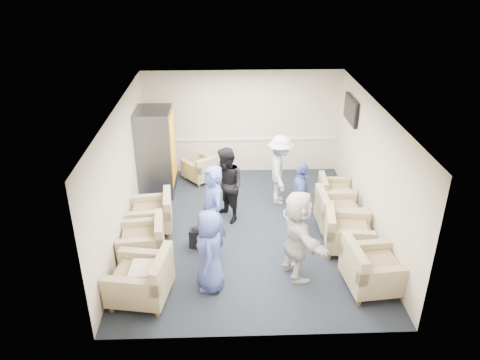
{
  "coord_description": "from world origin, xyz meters",
  "views": [
    {
      "loc": [
        -0.46,
        -8.38,
        5.37
      ],
      "look_at": [
        -0.16,
        0.2,
        1.1
      ],
      "focal_mm": 35.0,
      "sensor_mm": 36.0,
      "label": 1
    }
  ],
  "objects_px": {
    "armchair_left_mid": "(144,241)",
    "armchair_right_far": "(334,193)",
    "person_back_left": "(227,186)",
    "armchair_right_near": "(371,270)",
    "armchair_right_midfar": "(336,213)",
    "armchair_left_near": "(144,281)",
    "armchair_corner": "(202,170)",
    "person_mid_right": "(300,197)",
    "person_mid_left": "(212,215)",
    "person_front_right": "(297,235)",
    "person_front_left": "(210,251)",
    "vending_machine": "(156,152)",
    "person_back_right": "(280,170)",
    "armchair_right_midnear": "(345,234)",
    "armchair_left_far": "(154,215)"
  },
  "relations": [
    {
      "from": "person_mid_left",
      "to": "armchair_left_near",
      "type": "bearing_deg",
      "value": -67.11
    },
    {
      "from": "armchair_left_far",
      "to": "person_front_left",
      "type": "bearing_deg",
      "value": 27.25
    },
    {
      "from": "armchair_right_midfar",
      "to": "person_mid_right",
      "type": "relative_size",
      "value": 0.59
    },
    {
      "from": "armchair_right_midfar",
      "to": "vending_machine",
      "type": "xyz_separation_m",
      "value": [
        -3.96,
        1.82,
        0.69
      ]
    },
    {
      "from": "armchair_right_near",
      "to": "person_front_right",
      "type": "bearing_deg",
      "value": 65.45
    },
    {
      "from": "person_mid_left",
      "to": "person_back_right",
      "type": "xyz_separation_m",
      "value": [
        1.51,
        2.18,
        -0.14
      ]
    },
    {
      "from": "person_front_left",
      "to": "armchair_right_near",
      "type": "bearing_deg",
      "value": 87.33
    },
    {
      "from": "armchair_right_far",
      "to": "person_back_left",
      "type": "distance_m",
      "value": 2.59
    },
    {
      "from": "armchair_left_near",
      "to": "person_front_left",
      "type": "relative_size",
      "value": 0.72
    },
    {
      "from": "vending_machine",
      "to": "person_mid_right",
      "type": "bearing_deg",
      "value": -30.13
    },
    {
      "from": "armchair_right_midfar",
      "to": "armchair_left_near",
      "type": "bearing_deg",
      "value": 119.4
    },
    {
      "from": "vending_machine",
      "to": "person_back_right",
      "type": "distance_m",
      "value": 2.97
    },
    {
      "from": "person_front_left",
      "to": "armchair_right_midfar",
      "type": "bearing_deg",
      "value": 125.65
    },
    {
      "from": "armchair_right_near",
      "to": "armchair_right_midfar",
      "type": "bearing_deg",
      "value": -1.19
    },
    {
      "from": "person_mid_left",
      "to": "person_front_left",
      "type": "bearing_deg",
      "value": -23.85
    },
    {
      "from": "armchair_left_mid",
      "to": "armchair_corner",
      "type": "distance_m",
      "value": 3.43
    },
    {
      "from": "armchair_right_midfar",
      "to": "person_mid_left",
      "type": "distance_m",
      "value": 2.83
    },
    {
      "from": "person_front_left",
      "to": "person_front_right",
      "type": "relative_size",
      "value": 0.89
    },
    {
      "from": "armchair_left_far",
      "to": "person_back_left",
      "type": "height_order",
      "value": "person_back_left"
    },
    {
      "from": "person_back_left",
      "to": "armchair_corner",
      "type": "bearing_deg",
      "value": 163.93
    },
    {
      "from": "armchair_corner",
      "to": "person_mid_right",
      "type": "distance_m",
      "value": 3.24
    },
    {
      "from": "armchair_right_midfar",
      "to": "armchair_right_far",
      "type": "xyz_separation_m",
      "value": [
        0.17,
        0.98,
        -0.06
      ]
    },
    {
      "from": "person_back_left",
      "to": "person_back_right",
      "type": "relative_size",
      "value": 1.01
    },
    {
      "from": "armchair_left_mid",
      "to": "person_mid_left",
      "type": "relative_size",
      "value": 0.49
    },
    {
      "from": "person_back_left",
      "to": "person_mid_right",
      "type": "xyz_separation_m",
      "value": [
        1.51,
        -0.44,
        -0.07
      ]
    },
    {
      "from": "armchair_corner",
      "to": "person_back_left",
      "type": "relative_size",
      "value": 0.63
    },
    {
      "from": "armchair_left_mid",
      "to": "person_mid_left",
      "type": "bearing_deg",
      "value": 79.07
    },
    {
      "from": "armchair_left_far",
      "to": "armchair_right_far",
      "type": "distance_m",
      "value": 4.11
    },
    {
      "from": "vending_machine",
      "to": "person_front_right",
      "type": "height_order",
      "value": "vending_machine"
    },
    {
      "from": "armchair_left_near",
      "to": "armchair_left_mid",
      "type": "xyz_separation_m",
      "value": [
        -0.17,
        1.23,
        -0.04
      ]
    },
    {
      "from": "vending_machine",
      "to": "person_back_right",
      "type": "relative_size",
      "value": 1.26
    },
    {
      "from": "armchair_left_near",
      "to": "armchair_right_midfar",
      "type": "relative_size",
      "value": 1.21
    },
    {
      "from": "person_mid_right",
      "to": "person_front_right",
      "type": "xyz_separation_m",
      "value": [
        -0.29,
        -1.55,
        0.09
      ]
    },
    {
      "from": "person_back_left",
      "to": "vending_machine",
      "type": "bearing_deg",
      "value": -163.49
    },
    {
      "from": "armchair_left_mid",
      "to": "armchair_right_far",
      "type": "bearing_deg",
      "value": 108.64
    },
    {
      "from": "armchair_right_far",
      "to": "armchair_left_near",
      "type": "bearing_deg",
      "value": 131.11
    },
    {
      "from": "armchair_left_mid",
      "to": "person_front_left",
      "type": "bearing_deg",
      "value": 47.26
    },
    {
      "from": "person_back_left",
      "to": "person_back_right",
      "type": "xyz_separation_m",
      "value": [
        1.23,
        0.76,
        -0.01
      ]
    },
    {
      "from": "armchair_right_midfar",
      "to": "armchair_right_far",
      "type": "height_order",
      "value": "armchair_right_midfar"
    },
    {
      "from": "armchair_corner",
      "to": "vending_machine",
      "type": "relative_size",
      "value": 0.51
    },
    {
      "from": "vending_machine",
      "to": "armchair_right_midnear",
      "type": "bearing_deg",
      "value": -33.32
    },
    {
      "from": "armchair_left_near",
      "to": "person_front_right",
      "type": "distance_m",
      "value": 2.74
    },
    {
      "from": "armchair_corner",
      "to": "person_mid_left",
      "type": "height_order",
      "value": "person_mid_left"
    },
    {
      "from": "armchair_right_far",
      "to": "person_back_left",
      "type": "bearing_deg",
      "value": 105.49
    },
    {
      "from": "armchair_right_midnear",
      "to": "person_front_left",
      "type": "relative_size",
      "value": 0.67
    },
    {
      "from": "armchair_right_near",
      "to": "armchair_right_midfar",
      "type": "relative_size",
      "value": 1.16
    },
    {
      "from": "armchair_left_mid",
      "to": "armchair_corner",
      "type": "xyz_separation_m",
      "value": [
        0.98,
        3.28,
        -0.04
      ]
    },
    {
      "from": "person_front_left",
      "to": "armchair_right_far",
      "type": "bearing_deg",
      "value": 135.83
    },
    {
      "from": "armchair_right_far",
      "to": "person_mid_left",
      "type": "bearing_deg",
      "value": 128.39
    },
    {
      "from": "armchair_right_near",
      "to": "armchair_corner",
      "type": "xyz_separation_m",
      "value": [
        -3.07,
        4.37,
        -0.08
      ]
    }
  ]
}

